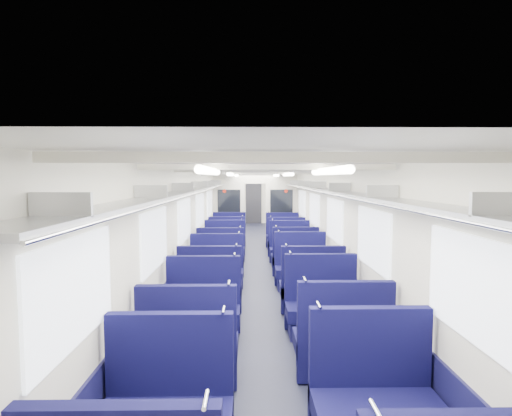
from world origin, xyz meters
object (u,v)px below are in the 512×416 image
at_px(seat_4, 189,352).
at_px(seat_17, 286,244).
at_px(seat_2, 167,414).
at_px(end_door, 254,203).
at_px(seat_3, 374,404).
at_px(seat_10, 216,274).
at_px(seat_12, 221,261).
at_px(seat_14, 224,250).
at_px(seat_15, 290,251).
at_px(seat_8, 210,290).
at_px(seat_19, 283,238).
at_px(bulkhead, 255,206).
at_px(seat_18, 229,237).
at_px(seat_7, 322,309).
at_px(seat_6, 203,313).
at_px(seat_9, 312,290).
at_px(seat_11, 301,271).
at_px(seat_16, 227,243).
at_px(seat_5, 342,346).

relative_size(seat_4, seat_17, 1.00).
bearing_deg(seat_17, seat_2, -101.67).
height_order(end_door, seat_3, end_door).
xyz_separation_m(seat_10, seat_12, (0.00, 1.19, 0.00)).
height_order(seat_14, seat_15, same).
height_order(seat_8, seat_19, same).
distance_m(bulkhead, seat_18, 1.55).
bearing_deg(seat_8, seat_7, -30.23).
relative_size(seat_3, seat_8, 1.00).
bearing_deg(seat_12, seat_15, 35.68).
distance_m(seat_12, seat_14, 1.30).
bearing_deg(seat_8, seat_6, -90.00).
bearing_deg(seat_10, seat_18, 90.00).
height_order(end_door, seat_10, end_door).
distance_m(end_door, seat_19, 7.02).
relative_size(seat_2, seat_9, 1.00).
distance_m(seat_10, seat_19, 4.93).
bearing_deg(seat_18, seat_2, -90.00).
xyz_separation_m(seat_10, seat_14, (0.00, 2.49, 0.00)).
relative_size(seat_11, seat_17, 1.00).
bearing_deg(seat_16, seat_14, -90.00).
height_order(end_door, seat_14, end_door).
bearing_deg(seat_4, seat_19, 78.40).
bearing_deg(seat_4, seat_10, 90.00).
bearing_deg(seat_2, seat_10, 90.00).
distance_m(seat_5, seat_17, 6.79).
bearing_deg(seat_7, seat_10, 128.45).
distance_m(seat_6, seat_15, 4.89).
bearing_deg(seat_8, seat_19, 73.94).
relative_size(seat_11, seat_15, 1.00).
relative_size(end_door, seat_18, 1.75).
relative_size(seat_16, seat_19, 1.00).
distance_m(seat_6, seat_12, 3.40).
bearing_deg(seat_19, seat_18, 174.54).
distance_m(seat_7, seat_19, 6.73).
bearing_deg(seat_5, seat_7, 90.00).
relative_size(seat_7, seat_10, 1.00).
bearing_deg(seat_6, seat_18, 90.00).
bearing_deg(seat_14, seat_7, -70.08).
xyz_separation_m(seat_6, seat_15, (1.66, 4.60, 0.00)).
distance_m(seat_5, seat_11, 3.55).
relative_size(seat_2, seat_10, 1.00).
xyz_separation_m(end_door, seat_15, (0.83, -9.20, -0.65)).
distance_m(seat_14, seat_18, 2.31).
distance_m(seat_4, seat_18, 8.25).
distance_m(seat_2, seat_4, 1.11).
height_order(seat_16, seat_19, same).
bearing_deg(end_door, seat_14, -95.22).
height_order(bulkhead, seat_7, bulkhead).
height_order(seat_11, seat_14, same).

